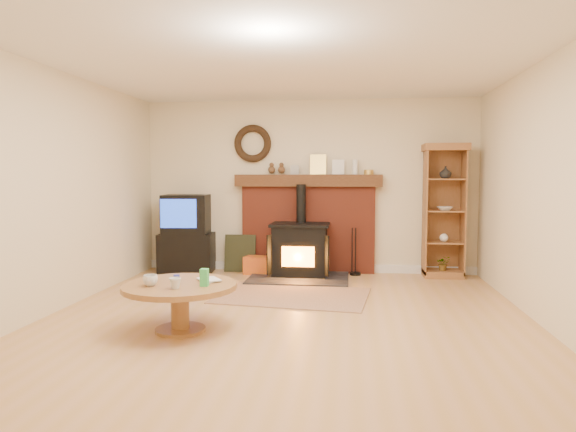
# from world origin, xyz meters

# --- Properties ---
(ground) EXTENTS (5.50, 5.50, 0.00)m
(ground) POSITION_xyz_m (0.00, 0.00, 0.00)
(ground) COLOR tan
(ground) RESTS_ON ground
(room_shell) EXTENTS (5.02, 5.52, 2.61)m
(room_shell) POSITION_xyz_m (-0.02, 0.09, 1.72)
(room_shell) COLOR beige
(room_shell) RESTS_ON ground
(chimney_breast) EXTENTS (2.20, 0.22, 1.78)m
(chimney_breast) POSITION_xyz_m (0.00, 2.67, 0.80)
(chimney_breast) COLOR maroon
(chimney_breast) RESTS_ON ground
(wood_stove) EXTENTS (1.40, 1.00, 1.34)m
(wood_stove) POSITION_xyz_m (-0.08, 2.28, 0.38)
(wood_stove) COLOR black
(wood_stove) RESTS_ON ground
(area_rug) EXTENTS (1.93, 1.44, 0.01)m
(area_rug) POSITION_xyz_m (-0.05, 1.08, 0.01)
(area_rug) COLOR brown
(area_rug) RESTS_ON ground
(tv_unit) EXTENTS (0.85, 0.63, 1.18)m
(tv_unit) POSITION_xyz_m (-1.83, 2.47, 0.56)
(tv_unit) COLOR black
(tv_unit) RESTS_ON ground
(curio_cabinet) EXTENTS (0.61, 0.44, 1.92)m
(curio_cabinet) POSITION_xyz_m (1.97, 2.55, 0.96)
(curio_cabinet) COLOR brown
(curio_cabinet) RESTS_ON ground
(firelog_box) EXTENTS (0.47, 0.34, 0.26)m
(firelog_box) POSITION_xyz_m (-0.70, 2.40, 0.13)
(firelog_box) COLOR orange
(firelog_box) RESTS_ON ground
(leaning_painting) EXTENTS (0.47, 0.13, 0.56)m
(leaning_painting) POSITION_xyz_m (-1.03, 2.55, 0.28)
(leaning_painting) COLOR black
(leaning_painting) RESTS_ON ground
(fire_tools) EXTENTS (0.16, 0.16, 0.70)m
(fire_tools) POSITION_xyz_m (0.71, 2.50, 0.11)
(fire_tools) COLOR black
(fire_tools) RESTS_ON ground
(coffee_table) EXTENTS (1.07, 1.07, 0.61)m
(coffee_table) POSITION_xyz_m (-0.94, -0.46, 0.37)
(coffee_table) COLOR brown
(coffee_table) RESTS_ON ground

